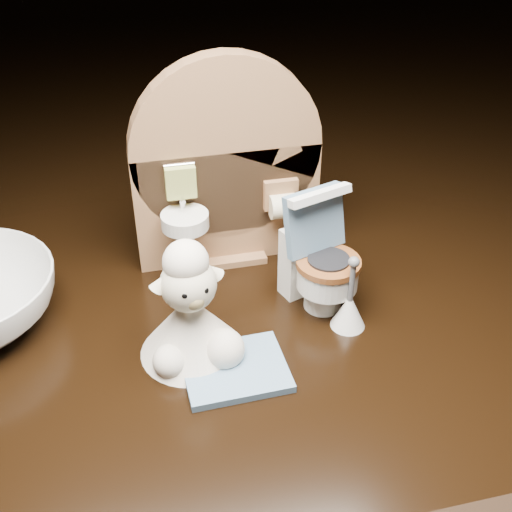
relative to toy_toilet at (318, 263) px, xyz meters
The scene contains 5 objects.
backdrop_panel 0.09m from the toy_toilet, 126.15° to the left, with size 0.13×0.05×0.15m.
toy_toilet is the anchor object (origin of this frame).
bath_mat 0.09m from the toy_toilet, 140.64° to the right, with size 0.06×0.05×0.00m, color slate.
toilet_brush 0.04m from the toy_toilet, 68.41° to the right, with size 0.02×0.02×0.05m.
plush_lamb 0.09m from the toy_toilet, 159.70° to the right, with size 0.06×0.06×0.08m.
Camera 1 is at (-0.07, -0.32, 0.27)m, focal length 45.00 mm.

